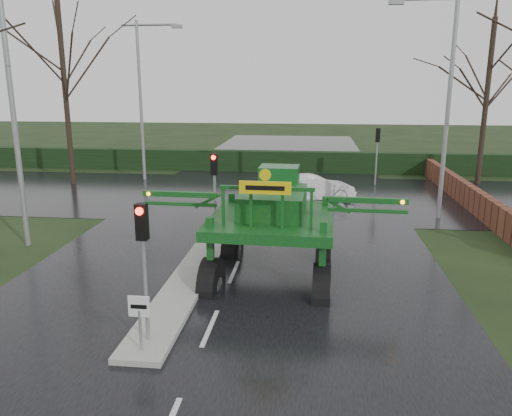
# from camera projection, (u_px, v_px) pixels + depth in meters

# --- Properties ---
(ground) EXTENTS (140.00, 140.00, 0.00)m
(ground) POSITION_uv_depth(u_px,v_px,m) (210.00, 329.00, 12.88)
(ground) COLOR black
(ground) RESTS_ON ground
(road_main) EXTENTS (14.00, 80.00, 0.02)m
(road_main) POSITION_uv_depth(u_px,v_px,m) (255.00, 224.00, 22.53)
(road_main) COLOR black
(road_main) RESTS_ON ground
(road_cross) EXTENTS (80.00, 12.00, 0.02)m
(road_cross) POSITION_uv_depth(u_px,v_px,m) (267.00, 195.00, 28.31)
(road_cross) COLOR black
(road_cross) RESTS_ON ground
(median_island) EXTENTS (1.20, 10.00, 0.16)m
(median_island) POSITION_uv_depth(u_px,v_px,m) (189.00, 279.00, 15.90)
(median_island) COLOR gray
(median_island) RESTS_ON ground
(hedge_row) EXTENTS (44.00, 0.90, 1.50)m
(hedge_row) POSITION_uv_depth(u_px,v_px,m) (277.00, 161.00, 35.85)
(hedge_row) COLOR black
(hedge_row) RESTS_ON ground
(brick_wall) EXTENTS (0.40, 20.00, 1.20)m
(brick_wall) POSITION_uv_depth(u_px,v_px,m) (459.00, 189.00, 27.02)
(brick_wall) COLOR #592D1E
(brick_wall) RESTS_ON ground
(keep_left_sign) EXTENTS (0.50, 0.07, 1.35)m
(keep_left_sign) POSITION_uv_depth(u_px,v_px,m) (139.00, 314.00, 11.32)
(keep_left_sign) COLOR gray
(keep_left_sign) RESTS_ON ground
(traffic_signal_near) EXTENTS (0.26, 0.33, 3.52)m
(traffic_signal_near) POSITION_uv_depth(u_px,v_px,m) (143.00, 243.00, 11.43)
(traffic_signal_near) COLOR gray
(traffic_signal_near) RESTS_ON ground
(traffic_signal_mid) EXTENTS (0.26, 0.33, 3.52)m
(traffic_signal_mid) POSITION_uv_depth(u_px,v_px,m) (214.00, 177.00, 19.63)
(traffic_signal_mid) COLOR gray
(traffic_signal_mid) RESTS_ON ground
(traffic_signal_far) EXTENTS (0.26, 0.33, 3.52)m
(traffic_signal_far) POSITION_uv_depth(u_px,v_px,m) (377.00, 143.00, 30.85)
(traffic_signal_far) COLOR gray
(traffic_signal_far) RESTS_ON ground
(street_light_left_near) EXTENTS (3.85, 0.30, 10.00)m
(street_light_left_near) POSITION_uv_depth(u_px,v_px,m) (18.00, 88.00, 18.12)
(street_light_left_near) COLOR gray
(street_light_left_near) RESTS_ON ground
(street_light_right) EXTENTS (3.85, 0.30, 10.00)m
(street_light_right) POSITION_uv_depth(u_px,v_px,m) (443.00, 88.00, 22.12)
(street_light_right) COLOR gray
(street_light_right) RESTS_ON ground
(street_light_left_far) EXTENTS (3.85, 0.30, 10.00)m
(street_light_left_far) POSITION_uv_depth(u_px,v_px,m) (145.00, 87.00, 31.62)
(street_light_left_far) COLOR gray
(street_light_left_far) RESTS_ON ground
(tree_left_far) EXTENTS (7.70, 7.70, 13.26)m
(tree_left_far) POSITION_uv_depth(u_px,v_px,m) (63.00, 67.00, 29.89)
(tree_left_far) COLOR black
(tree_left_far) RESTS_ON ground
(tree_right_far) EXTENTS (7.00, 7.00, 12.05)m
(tree_right_far) POSITION_uv_depth(u_px,v_px,m) (489.00, 78.00, 30.15)
(tree_right_far) COLOR black
(tree_right_far) RESTS_ON ground
(crop_sprayer) EXTENTS (8.49, 5.42, 4.74)m
(crop_sprayer) POSITION_uv_depth(u_px,v_px,m) (211.00, 216.00, 15.16)
(crop_sprayer) COLOR black
(crop_sprayer) RESTS_ON ground
(white_sedan) EXTENTS (4.47, 2.80, 1.39)m
(white_sedan) POSITION_uv_depth(u_px,v_px,m) (314.00, 201.00, 27.00)
(white_sedan) COLOR white
(white_sedan) RESTS_ON ground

